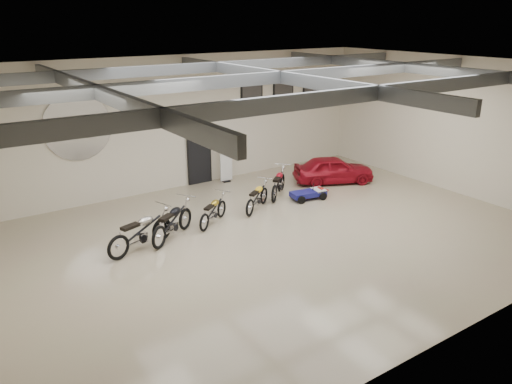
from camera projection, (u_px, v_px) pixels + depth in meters
floor at (278, 237)px, 15.06m from camera, size 16.00×12.00×0.01m
ceiling at (281, 68)px, 13.39m from camera, size 16.00×12.00×0.01m
back_wall at (185, 122)px, 18.92m from camera, size 16.00×0.02×5.00m
right_wall at (453, 125)px, 18.44m from camera, size 0.02×12.00×5.00m
ceiling_beams at (281, 77)px, 13.48m from camera, size 15.80×11.80×0.32m
door at (199, 158)px, 19.62m from camera, size 0.92×0.08×2.10m
logo_plaque at (78, 127)px, 16.67m from camera, size 2.30×0.06×1.16m
poster_left at (252, 100)px, 20.27m from camera, size 1.05×0.08×1.35m
poster_mid at (283, 96)px, 21.11m from camera, size 1.05×0.08×1.35m
poster_right at (312, 93)px, 21.95m from camera, size 1.05×0.08×1.35m
oil_sign at (229, 137)px, 20.15m from camera, size 0.72×0.10×0.72m
banner_stand at (226, 159)px, 19.81m from camera, size 0.53×0.23×1.92m
motorcycle_silver at (140, 231)px, 14.07m from camera, size 2.33×1.33×1.16m
motorcycle_black at (172, 221)px, 14.81m from camera, size 2.14×1.74×1.11m
motorcycle_gold at (213, 210)px, 15.89m from camera, size 1.77×1.45×0.92m
motorcycle_yellow at (257, 197)px, 17.06m from camera, size 1.83×1.49×0.95m
motorcycle_red at (278, 183)px, 18.35m from camera, size 1.90×1.78×1.03m
go_kart at (311, 191)px, 18.16m from camera, size 1.69×0.96×0.58m
vintage_car at (334, 169)px, 19.86m from camera, size 2.45×3.40×1.08m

